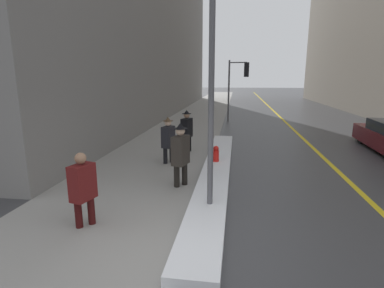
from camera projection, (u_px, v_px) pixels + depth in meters
The scene contains 11 objects.
ground_plane at pixel (180, 266), 4.66m from camera, with size 160.00×160.00×0.00m, color #38383A.
sidewalk_slab at pixel (192, 122), 19.42m from camera, with size 4.00×80.00×0.01m.
road_centre_stripe at pixel (288, 124), 18.56m from camera, with size 0.16×80.00×0.00m.
snow_bank_curb at pixel (216, 171), 9.05m from camera, with size 0.81×10.30×0.19m.
lamp_post at pixel (212, 70), 5.91m from camera, with size 0.28×0.28×5.06m.
traffic_light_near at pixel (239, 77), 19.24m from camera, with size 1.31×0.33×3.93m.
pedestrian_nearside at pixel (83, 186), 5.74m from camera, with size 0.40×0.54×1.49m.
pedestrian_in_glasses at pixel (181, 152), 7.88m from camera, with size 0.44×0.59×1.72m.
pedestrian_with_shoulder_bag at pixel (168, 138), 10.04m from camera, with size 0.41×0.72×1.59m.
pedestrian_in_fedora at pixel (187, 129), 11.58m from camera, with size 0.42×0.57×1.64m.
fire_hydrant at pixel (216, 157), 9.75m from camera, with size 0.20×0.20×0.70m.
Camera 1 is at (0.79, -4.06, 2.88)m, focal length 28.00 mm.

